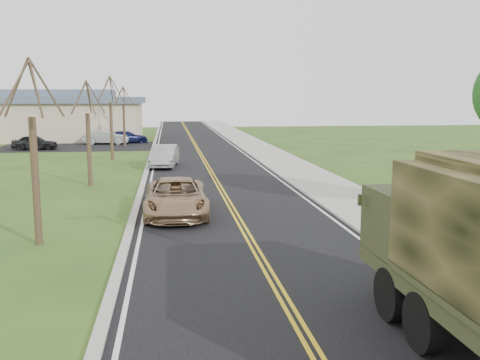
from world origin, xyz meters
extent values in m
cube|color=black|center=(0.00, 40.00, 0.01)|extent=(8.00, 120.00, 0.01)
cube|color=#9E998E|center=(4.15, 40.00, 0.06)|extent=(0.30, 120.00, 0.12)
cube|color=#9E998E|center=(5.90, 40.00, 0.05)|extent=(3.20, 120.00, 0.10)
cube|color=#9E998E|center=(-4.15, 40.00, 0.05)|extent=(0.30, 120.00, 0.10)
cylinder|color=#38281C|center=(-7.00, 10.00, 2.10)|extent=(0.24, 0.24, 4.20)
cylinder|color=#38281C|center=(-6.52, 10.13, 5.13)|extent=(1.01, 0.33, 1.90)
cylinder|color=#38281C|center=(-6.97, 10.62, 5.05)|extent=(0.13, 1.29, 1.74)
cylinder|color=#38281C|center=(-7.46, 10.18, 5.13)|extent=(0.98, 0.43, 1.90)
cylinder|color=#38281C|center=(-7.39, 9.52, 5.05)|extent=(0.79, 1.05, 1.77)
cylinder|color=#38281C|center=(-6.73, 9.59, 5.13)|extent=(0.58, 0.90, 1.90)
cylinder|color=#38281C|center=(-7.00, 22.00, 1.98)|extent=(0.24, 0.24, 3.96)
cylinder|color=#38281C|center=(-6.55, 22.12, 4.83)|extent=(0.96, 0.32, 1.79)
cylinder|color=#38281C|center=(-6.97, 22.58, 4.76)|extent=(0.12, 1.22, 1.65)
cylinder|color=#38281C|center=(-7.43, 22.17, 4.83)|extent=(0.93, 0.41, 1.79)
cylinder|color=#38281C|center=(-7.37, 21.55, 4.76)|extent=(0.75, 0.99, 1.67)
cylinder|color=#38281C|center=(-6.75, 21.61, 4.83)|extent=(0.55, 0.85, 1.80)
cylinder|color=#38281C|center=(-7.00, 34.00, 2.22)|extent=(0.24, 0.24, 4.44)
cylinder|color=#38281C|center=(-6.50, 34.13, 5.42)|extent=(1.07, 0.35, 2.00)
cylinder|color=#38281C|center=(-6.97, 34.65, 5.34)|extent=(0.13, 1.36, 1.84)
cylinder|color=#38281C|center=(-7.49, 34.19, 5.42)|extent=(1.03, 0.46, 2.00)
cylinder|color=#38281C|center=(-7.41, 33.49, 5.34)|extent=(0.83, 1.10, 1.87)
cylinder|color=#38281C|center=(-6.72, 33.56, 5.42)|extent=(0.61, 0.95, 2.01)
cylinder|color=#38281C|center=(-7.00, 46.00, 2.04)|extent=(0.24, 0.24, 4.08)
cylinder|color=#38281C|center=(-6.54, 46.12, 4.98)|extent=(0.99, 0.33, 1.84)
cylinder|color=#38281C|center=(-6.97, 46.60, 4.91)|extent=(0.13, 1.25, 1.69)
cylinder|color=#38281C|center=(-7.45, 46.17, 4.98)|extent=(0.95, 0.42, 1.85)
cylinder|color=#38281C|center=(-7.38, 45.53, 4.91)|extent=(0.77, 1.02, 1.72)
cylinder|color=#38281C|center=(-6.74, 45.60, 4.98)|extent=(0.57, 0.88, 1.85)
cube|color=tan|center=(-16.00, 56.00, 2.10)|extent=(20.00, 12.00, 4.20)
cube|color=#475466|center=(-16.00, 56.00, 4.50)|extent=(21.00, 13.00, 0.70)
cube|color=#475466|center=(-16.00, 56.00, 5.20)|extent=(14.00, 8.00, 0.90)
cube|color=black|center=(-10.00, 46.00, 0.01)|extent=(18.00, 10.00, 0.02)
cylinder|color=black|center=(2.08, 1.18, 0.58)|extent=(0.38, 1.17, 1.17)
cylinder|color=black|center=(2.07, 2.67, 0.58)|extent=(0.38, 1.17, 1.17)
cube|color=#363C21|center=(3.18, 3.26, 2.01)|extent=(2.56, 2.03, 1.48)
cube|color=black|center=(3.18, 4.21, 2.23)|extent=(2.33, 0.10, 0.74)
imported|color=#9E7D59|center=(-2.42, 13.80, 0.76)|extent=(2.55, 5.47, 1.51)
imported|color=#ACACB1|center=(-3.00, 29.42, 0.76)|extent=(2.15, 4.79, 1.53)
imported|color=black|center=(-14.91, 43.34, 0.68)|extent=(4.03, 1.69, 1.36)
imported|color=#B2B3B7|center=(-9.05, 48.44, 0.74)|extent=(4.60, 1.85, 1.49)
imported|color=#0F143A|center=(-7.06, 49.62, 0.64)|extent=(4.76, 3.08, 1.28)
camera|label=1|loc=(-2.68, -7.89, 4.83)|focal=40.00mm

